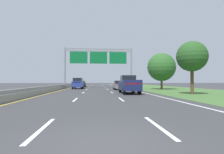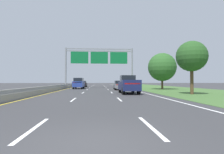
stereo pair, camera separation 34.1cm
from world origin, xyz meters
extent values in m
plane|color=#333335|center=(0.00, 35.00, 0.00)|extent=(220.00, 220.00, 0.00)
cube|color=white|center=(-1.85, 1.50, 0.00)|extent=(0.14, 3.00, 0.01)
cube|color=white|center=(-1.85, 10.50, 0.00)|extent=(0.14, 3.00, 0.01)
cube|color=white|center=(-1.85, 19.50, 0.00)|extent=(0.14, 3.00, 0.01)
cube|color=white|center=(-1.85, 28.50, 0.00)|extent=(0.14, 3.00, 0.01)
cube|color=white|center=(-1.85, 37.50, 0.00)|extent=(0.14, 3.00, 0.01)
cube|color=white|center=(-1.85, 46.50, 0.00)|extent=(0.14, 3.00, 0.01)
cube|color=white|center=(-1.85, 55.50, 0.00)|extent=(0.14, 3.00, 0.01)
cube|color=white|center=(-1.85, 64.50, 0.00)|extent=(0.14, 3.00, 0.01)
cube|color=white|center=(-1.85, 73.50, 0.00)|extent=(0.14, 3.00, 0.01)
cube|color=white|center=(-1.85, 82.50, 0.00)|extent=(0.14, 3.00, 0.01)
cube|color=white|center=(1.85, 1.50, 0.00)|extent=(0.14, 3.00, 0.01)
cube|color=white|center=(1.85, 10.50, 0.00)|extent=(0.14, 3.00, 0.01)
cube|color=white|center=(1.85, 19.50, 0.00)|extent=(0.14, 3.00, 0.01)
cube|color=white|center=(1.85, 28.50, 0.00)|extent=(0.14, 3.00, 0.01)
cube|color=white|center=(1.85, 37.50, 0.00)|extent=(0.14, 3.00, 0.01)
cube|color=white|center=(1.85, 46.50, 0.00)|extent=(0.14, 3.00, 0.01)
cube|color=white|center=(1.85, 55.50, 0.00)|extent=(0.14, 3.00, 0.01)
cube|color=white|center=(1.85, 64.50, 0.00)|extent=(0.14, 3.00, 0.01)
cube|color=white|center=(1.85, 73.50, 0.00)|extent=(0.14, 3.00, 0.01)
cube|color=white|center=(1.85, 82.50, 0.00)|extent=(0.14, 3.00, 0.01)
cube|color=white|center=(5.90, 35.00, 0.00)|extent=(0.16, 106.00, 0.01)
cube|color=gold|center=(-5.90, 35.00, 0.00)|extent=(0.16, 106.00, 0.01)
cube|color=#3D602D|center=(13.95, 35.00, 0.01)|extent=(14.00, 110.00, 0.02)
cube|color=gray|center=(-6.60, 35.00, 0.28)|extent=(0.60, 110.00, 0.55)
cube|color=gray|center=(-6.60, 35.00, 0.70)|extent=(0.25, 110.00, 0.30)
cylinder|color=gray|center=(-7.05, 36.24, 4.44)|extent=(0.36, 0.36, 8.88)
cylinder|color=gray|center=(7.65, 36.24, 4.44)|extent=(0.36, 0.36, 8.88)
cube|color=gray|center=(0.30, 36.24, 8.66)|extent=(14.70, 0.24, 0.20)
cube|color=gray|center=(0.30, 36.24, 8.21)|extent=(14.70, 0.24, 0.20)
cube|color=#0C602D|center=(-4.03, 36.06, 6.68)|extent=(3.83, 0.12, 2.61)
cube|color=#0C602D|center=(0.30, 36.06, 6.68)|extent=(3.83, 0.12, 2.61)
cube|color=#0C602D|center=(4.63, 36.06, 6.68)|extent=(3.83, 0.12, 2.61)
cube|color=#161E47|center=(3.75, 17.44, 0.92)|extent=(2.05, 5.42, 1.00)
cube|color=black|center=(3.76, 18.29, 1.81)|extent=(1.74, 1.91, 0.78)
cube|color=#B21414|center=(3.73, 14.78, 1.22)|extent=(1.68, 0.09, 0.12)
cube|color=#161E47|center=(3.74, 15.71, 1.52)|extent=(2.02, 1.96, 0.20)
cylinder|color=black|center=(2.92, 19.28, 0.42)|extent=(0.31, 0.84, 0.84)
cylinder|color=black|center=(4.62, 19.27, 0.42)|extent=(0.31, 0.84, 0.84)
cylinder|color=black|center=(2.89, 15.61, 0.42)|extent=(0.31, 0.84, 0.84)
cylinder|color=black|center=(4.59, 15.59, 0.42)|extent=(0.31, 0.84, 0.84)
cube|color=navy|center=(-3.72, 31.88, 0.91)|extent=(1.98, 4.73, 1.05)
cube|color=black|center=(-3.72, 31.73, 1.77)|extent=(1.68, 3.03, 0.68)
cube|color=#B21414|center=(-3.76, 29.57, 1.22)|extent=(1.60, 0.11, 0.12)
cylinder|color=black|center=(-4.51, 33.49, 0.38)|extent=(0.27, 0.76, 0.76)
cylinder|color=black|center=(-2.87, 33.47, 0.38)|extent=(0.27, 0.76, 0.76)
cylinder|color=black|center=(-4.57, 30.30, 0.38)|extent=(0.27, 0.76, 0.76)
cylinder|color=black|center=(-2.93, 30.27, 0.38)|extent=(0.27, 0.76, 0.76)
cube|color=black|center=(-3.94, 44.11, 0.69)|extent=(1.90, 4.43, 0.72)
cube|color=black|center=(-3.95, 44.06, 1.31)|extent=(1.61, 2.33, 0.52)
cube|color=#B21414|center=(-3.99, 41.95, 0.91)|extent=(1.53, 0.11, 0.12)
cylinder|color=black|center=(-4.72, 45.62, 0.33)|extent=(0.23, 0.66, 0.66)
cylinder|color=black|center=(-3.12, 45.59, 0.33)|extent=(0.23, 0.66, 0.66)
cylinder|color=black|center=(-4.77, 42.63, 0.33)|extent=(0.23, 0.66, 0.66)
cylinder|color=black|center=(-3.17, 42.59, 0.33)|extent=(0.23, 0.66, 0.66)
cube|color=slate|center=(3.75, 27.12, 0.69)|extent=(1.86, 4.42, 0.72)
cube|color=black|center=(3.75, 27.07, 1.31)|extent=(1.59, 2.31, 0.52)
cube|color=#B21414|center=(3.73, 24.96, 0.91)|extent=(1.53, 0.09, 0.12)
cylinder|color=black|center=(2.96, 28.63, 0.33)|extent=(0.23, 0.66, 0.66)
cylinder|color=black|center=(4.56, 28.61, 0.33)|extent=(0.23, 0.66, 0.66)
cylinder|color=black|center=(2.93, 25.63, 0.33)|extent=(0.23, 0.66, 0.66)
cylinder|color=black|center=(4.53, 25.62, 0.33)|extent=(0.23, 0.66, 0.66)
cylinder|color=#4C3823|center=(10.55, 15.34, 1.45)|extent=(0.36, 0.36, 2.91)
sphere|color=#234C1E|center=(10.55, 15.34, 4.27)|extent=(3.42, 3.42, 3.42)
cylinder|color=#4C3823|center=(11.60, 27.83, 1.00)|extent=(0.36, 0.36, 2.00)
sphere|color=#285623|center=(11.60, 27.83, 4.03)|extent=(5.06, 5.06, 5.06)
camera|label=1|loc=(-0.17, -4.36, 1.48)|focal=29.36mm
camera|label=2|loc=(0.17, -4.38, 1.48)|focal=29.36mm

